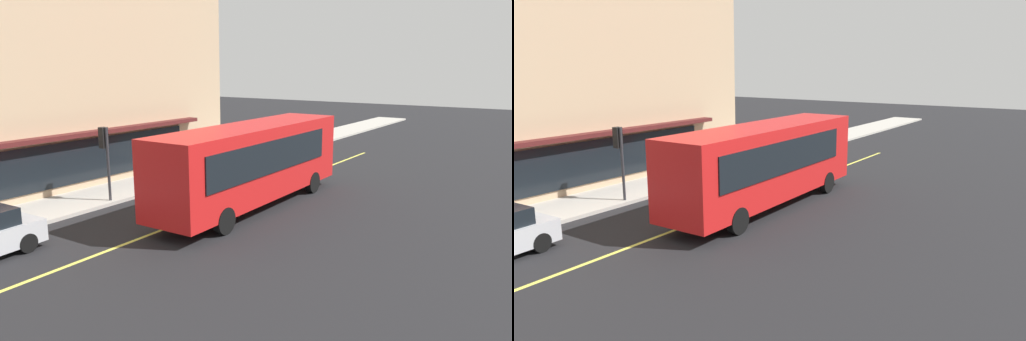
# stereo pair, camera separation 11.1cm
# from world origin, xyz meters

# --- Properties ---
(ground) EXTENTS (120.00, 120.00, 0.00)m
(ground) POSITION_xyz_m (0.00, 0.00, 0.00)
(ground) COLOR black
(sidewalk) EXTENTS (80.00, 3.07, 0.15)m
(sidewalk) POSITION_xyz_m (0.00, 5.61, 0.07)
(sidewalk) COLOR #B2ADA3
(sidewalk) RESTS_ON ground
(lane_centre_stripe) EXTENTS (36.00, 0.16, 0.01)m
(lane_centre_stripe) POSITION_xyz_m (0.00, 0.00, 0.00)
(lane_centre_stripe) COLOR #D8D14C
(lane_centre_stripe) RESTS_ON ground
(storefront_building) EXTENTS (19.66, 10.86, 15.62)m
(storefront_building) POSITION_xyz_m (1.22, 12.27, 7.80)
(storefront_building) COLOR tan
(storefront_building) RESTS_ON ground
(bus) EXTENTS (11.17, 2.76, 3.50)m
(bus) POSITION_xyz_m (2.81, -0.98, 1.99)
(bus) COLOR red
(bus) RESTS_ON ground
(traffic_light) EXTENTS (0.30, 0.52, 3.20)m
(traffic_light) POSITION_xyz_m (-0.33, 4.57, 2.53)
(traffic_light) COLOR #2D2D33
(traffic_light) RESTS_ON sidewalk
(pedestrian_near_storefront) EXTENTS (0.34, 0.34, 1.66)m
(pedestrian_near_storefront) POSITION_xyz_m (6.05, 5.30, 1.15)
(pedestrian_near_storefront) COLOR black
(pedestrian_near_storefront) RESTS_ON sidewalk
(pedestrian_at_corner) EXTENTS (0.34, 0.34, 1.59)m
(pedestrian_at_corner) POSITION_xyz_m (8.46, 6.25, 1.10)
(pedestrian_at_corner) COLOR black
(pedestrian_at_corner) RESTS_ON sidewalk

